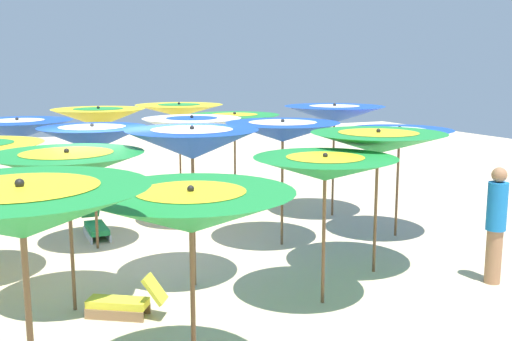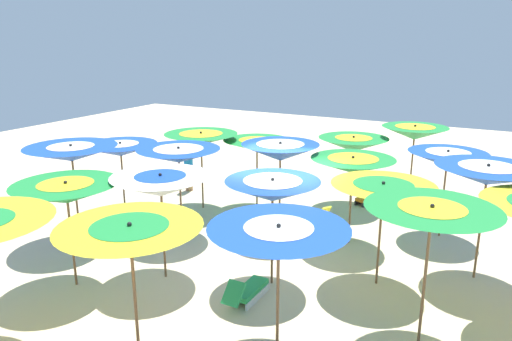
{
  "view_description": "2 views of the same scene",
  "coord_description": "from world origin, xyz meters",
  "px_view_note": "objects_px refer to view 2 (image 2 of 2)",
  "views": [
    {
      "loc": [
        9.73,
        -2.26,
        3.32
      ],
      "look_at": [
        0.74,
        1.9,
        1.58
      ],
      "focal_mm": 42.2,
      "sensor_mm": 36.0,
      "label": 1
    },
    {
      "loc": [
        -9.32,
        -4.37,
        4.97
      ],
      "look_at": [
        1.75,
        1.47,
        1.48
      ],
      "focal_mm": 33.72,
      "sensor_mm": 36.0,
      "label": 2
    }
  ],
  "objects_px": {
    "beach_umbrella_19": "(415,133)",
    "lounger_0": "(248,291)",
    "beach_umbrella_14": "(447,159)",
    "beach_ball": "(458,198)",
    "lounger_2": "(369,196)",
    "beachgoer_0": "(188,163)",
    "beach_umbrella_13": "(353,165)",
    "beach_umbrella_16": "(201,139)",
    "beach_umbrella_2": "(279,239)",
    "beach_umbrella_9": "(487,175)",
    "lounger_1": "(334,224)",
    "beach_umbrella_1": "(130,239)",
    "beach_umbrella_7": "(273,190)",
    "beach_umbrella_5": "(67,193)",
    "beach_umbrella_12": "(280,152)",
    "beach_umbrella_11": "(179,155)",
    "beach_umbrella_6": "(161,186)",
    "beach_umbrella_18": "(353,144)",
    "beach_umbrella_17": "(257,145)",
    "beach_umbrella_3": "(431,219)",
    "beach_umbrella_10": "(71,154)",
    "beach_umbrella_15": "(121,150)",
    "beach_umbrella_8": "(383,193)"
  },
  "relations": [
    {
      "from": "beach_umbrella_7",
      "to": "beach_ball",
      "type": "xyz_separation_m",
      "value": [
        7.29,
        -2.89,
        -1.89
      ]
    },
    {
      "from": "beach_umbrella_5",
      "to": "beach_umbrella_10",
      "type": "relative_size",
      "value": 0.9
    },
    {
      "from": "beach_umbrella_16",
      "to": "beach_umbrella_17",
      "type": "distance_m",
      "value": 1.64
    },
    {
      "from": "beach_umbrella_17",
      "to": "beach_ball",
      "type": "distance_m",
      "value": 6.52
    },
    {
      "from": "beach_umbrella_13",
      "to": "beach_umbrella_9",
      "type": "bearing_deg",
      "value": -99.65
    },
    {
      "from": "beach_umbrella_3",
      "to": "beach_umbrella_8",
      "type": "relative_size",
      "value": 1.11
    },
    {
      "from": "beach_umbrella_7",
      "to": "beach_umbrella_19",
      "type": "height_order",
      "value": "beach_umbrella_19"
    },
    {
      "from": "beach_umbrella_11",
      "to": "beach_umbrella_18",
      "type": "bearing_deg",
      "value": -37.01
    },
    {
      "from": "beach_umbrella_18",
      "to": "lounger_0",
      "type": "xyz_separation_m",
      "value": [
        -6.27,
        0.13,
        -1.71
      ]
    },
    {
      "from": "lounger_2",
      "to": "beachgoer_0",
      "type": "bearing_deg",
      "value": -53.15
    },
    {
      "from": "beach_umbrella_14",
      "to": "lounger_1",
      "type": "distance_m",
      "value": 3.28
    },
    {
      "from": "beach_umbrella_1",
      "to": "beach_umbrella_14",
      "type": "distance_m",
      "value": 8.31
    },
    {
      "from": "beach_umbrella_10",
      "to": "beach_ball",
      "type": "distance_m",
      "value": 11.32
    },
    {
      "from": "beach_umbrella_13",
      "to": "beach_umbrella_16",
      "type": "relative_size",
      "value": 0.96
    },
    {
      "from": "beachgoer_0",
      "to": "beach_umbrella_16",
      "type": "bearing_deg",
      "value": 118.31
    },
    {
      "from": "beach_umbrella_2",
      "to": "beach_umbrella_14",
      "type": "relative_size",
      "value": 1.0
    },
    {
      "from": "beach_umbrella_15",
      "to": "beach_umbrella_16",
      "type": "distance_m",
      "value": 2.28
    },
    {
      "from": "beach_umbrella_2",
      "to": "lounger_1",
      "type": "height_order",
      "value": "beach_umbrella_2"
    },
    {
      "from": "beach_umbrella_3",
      "to": "lounger_1",
      "type": "height_order",
      "value": "beach_umbrella_3"
    },
    {
      "from": "lounger_2",
      "to": "beach_umbrella_16",
      "type": "bearing_deg",
      "value": -35.98
    },
    {
      "from": "lounger_2",
      "to": "beach_umbrella_18",
      "type": "bearing_deg",
      "value": -19.62
    },
    {
      "from": "beach_umbrella_15",
      "to": "beachgoer_0",
      "type": "distance_m",
      "value": 2.94
    },
    {
      "from": "beach_umbrella_2",
      "to": "lounger_0",
      "type": "bearing_deg",
      "value": 44.33
    },
    {
      "from": "beach_umbrella_14",
      "to": "beach_ball",
      "type": "distance_m",
      "value": 3.58
    },
    {
      "from": "beach_umbrella_19",
      "to": "lounger_0",
      "type": "relative_size",
      "value": 1.95
    },
    {
      "from": "beach_umbrella_5",
      "to": "beach_umbrella_9",
      "type": "height_order",
      "value": "beach_umbrella_9"
    },
    {
      "from": "beach_umbrella_16",
      "to": "beach_umbrella_3",
      "type": "bearing_deg",
      "value": -119.06
    },
    {
      "from": "beach_umbrella_11",
      "to": "beach_ball",
      "type": "relative_size",
      "value": 7.7
    },
    {
      "from": "beach_umbrella_10",
      "to": "beachgoer_0",
      "type": "relative_size",
      "value": 1.38
    },
    {
      "from": "beach_umbrella_16",
      "to": "lounger_2",
      "type": "xyz_separation_m",
      "value": [
        2.79,
        -4.31,
        -1.92
      ]
    },
    {
      "from": "beach_umbrella_1",
      "to": "beach_umbrella_7",
      "type": "bearing_deg",
      "value": -12.22
    },
    {
      "from": "beach_umbrella_3",
      "to": "beach_umbrella_9",
      "type": "distance_m",
      "value": 2.99
    },
    {
      "from": "beach_umbrella_5",
      "to": "beach_umbrella_16",
      "type": "xyz_separation_m",
      "value": [
        5.13,
        0.28,
        0.12
      ]
    },
    {
      "from": "beach_umbrella_5",
      "to": "beach_umbrella_18",
      "type": "distance_m",
      "value": 8.22
    },
    {
      "from": "beach_umbrella_12",
      "to": "beach_umbrella_14",
      "type": "xyz_separation_m",
      "value": [
        1.74,
        -3.76,
        -0.13
      ]
    },
    {
      "from": "beach_umbrella_14",
      "to": "lounger_0",
      "type": "distance_m",
      "value": 6.13
    },
    {
      "from": "beach_umbrella_18",
      "to": "beach_umbrella_10",
      "type": "bearing_deg",
      "value": 137.62
    },
    {
      "from": "beach_umbrella_6",
      "to": "beach_umbrella_7",
      "type": "distance_m",
      "value": 2.29
    },
    {
      "from": "beach_umbrella_3",
      "to": "beach_ball",
      "type": "relative_size",
      "value": 8.09
    },
    {
      "from": "beach_umbrella_9",
      "to": "lounger_0",
      "type": "xyz_separation_m",
      "value": [
        -3.07,
        3.85,
        -2.08
      ]
    },
    {
      "from": "beach_umbrella_1",
      "to": "beach_umbrella_11",
      "type": "distance_m",
      "value": 5.13
    },
    {
      "from": "beach_umbrella_19",
      "to": "beach_umbrella_10",
      "type": "bearing_deg",
      "value": 133.92
    },
    {
      "from": "beach_umbrella_11",
      "to": "lounger_2",
      "type": "bearing_deg",
      "value": -37.44
    },
    {
      "from": "beach_umbrella_11",
      "to": "beach_umbrella_16",
      "type": "relative_size",
      "value": 1.01
    },
    {
      "from": "beach_umbrella_2",
      "to": "beach_umbrella_14",
      "type": "height_order",
      "value": "beach_umbrella_14"
    },
    {
      "from": "beach_umbrella_7",
      "to": "beach_umbrella_8",
      "type": "xyz_separation_m",
      "value": [
        1.02,
        -1.94,
        -0.06
      ]
    },
    {
      "from": "beach_umbrella_2",
      "to": "beach_umbrella_12",
      "type": "xyz_separation_m",
      "value": [
        4.62,
        2.13,
        0.14
      ]
    },
    {
      "from": "beach_umbrella_9",
      "to": "beach_umbrella_19",
      "type": "height_order",
      "value": "beach_umbrella_9"
    },
    {
      "from": "beach_umbrella_5",
      "to": "beach_umbrella_18",
      "type": "bearing_deg",
      "value": -25.82
    },
    {
      "from": "beach_umbrella_6",
      "to": "beach_ball",
      "type": "relative_size",
      "value": 7.56
    }
  ]
}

